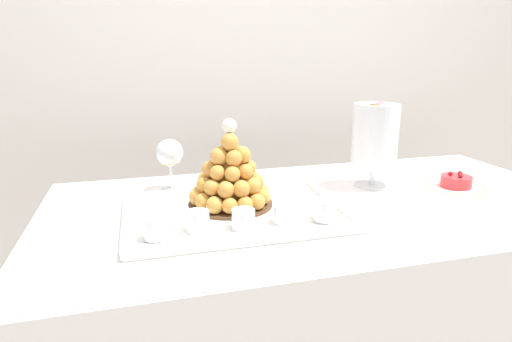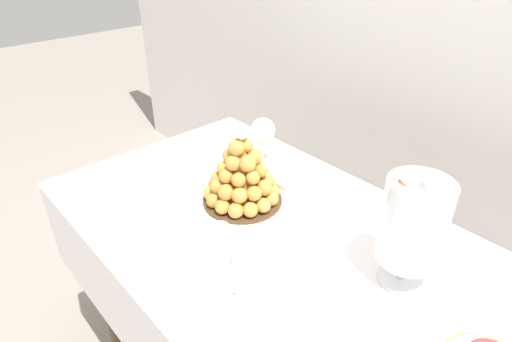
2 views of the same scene
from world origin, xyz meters
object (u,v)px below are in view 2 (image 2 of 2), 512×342
(macaron_goblet, at_px, (413,223))
(dessert_cup_right, at_px, (244,256))
(dessert_cup_left, at_px, (154,186))
(dessert_cup_centre, at_px, (194,217))
(croquembouche, at_px, (242,175))
(creme_brulee_ramekin, at_px, (191,182))
(dessert_cup_mid_left, at_px, (177,198))
(serving_tray, at_px, (225,210))
(dessert_cup_mid_right, at_px, (220,234))
(wine_glass, at_px, (263,132))

(macaron_goblet, bearing_deg, dessert_cup_right, -138.05)
(dessert_cup_left, height_order, dessert_cup_centre, dessert_cup_left)
(dessert_cup_centre, height_order, dessert_cup_right, dessert_cup_right)
(dessert_cup_right, relative_size, macaron_goblet, 0.21)
(croquembouche, distance_m, creme_brulee_ramekin, 0.19)
(dessert_cup_mid_left, bearing_deg, serving_tray, 38.83)
(dessert_cup_mid_right, height_order, macaron_goblet, macaron_goblet)
(dessert_cup_mid_left, bearing_deg, macaron_goblet, 21.39)
(dessert_cup_mid_left, height_order, macaron_goblet, macaron_goblet)
(serving_tray, bearing_deg, macaron_goblet, 16.58)
(croquembouche, distance_m, macaron_goblet, 0.49)
(dessert_cup_centre, height_order, creme_brulee_ramekin, dessert_cup_centre)
(creme_brulee_ramekin, distance_m, macaron_goblet, 0.67)
(croquembouche, relative_size, dessert_cup_mid_left, 4.29)
(dessert_cup_mid_left, relative_size, wine_glass, 0.35)
(dessert_cup_mid_left, distance_m, creme_brulee_ramekin, 0.10)
(serving_tray, relative_size, dessert_cup_mid_right, 10.93)
(croquembouche, distance_m, dessert_cup_left, 0.28)
(dessert_cup_right, xyz_separation_m, wine_glass, (-0.35, 0.38, 0.08))
(serving_tray, relative_size, creme_brulee_ramekin, 6.02)
(dessert_cup_mid_right, distance_m, creme_brulee_ramekin, 0.28)
(croquembouche, xyz_separation_m, dessert_cup_mid_left, (-0.11, -0.15, -0.06))
(serving_tray, distance_m, creme_brulee_ramekin, 0.17)
(creme_brulee_ramekin, distance_m, wine_glass, 0.29)
(macaron_goblet, bearing_deg, croquembouche, -170.72)
(dessert_cup_centre, height_order, dessert_cup_mid_right, dessert_cup_centre)
(croquembouche, distance_m, dessert_cup_mid_left, 0.20)
(dessert_cup_mid_left, height_order, dessert_cup_right, dessert_cup_right)
(dessert_cup_mid_left, xyz_separation_m, wine_glass, (-0.03, 0.36, 0.08))
(dessert_cup_centre, bearing_deg, croquembouche, 88.94)
(dessert_cup_mid_right, relative_size, creme_brulee_ramekin, 0.55)
(creme_brulee_ramekin, height_order, wine_glass, wine_glass)
(serving_tray, distance_m, dessert_cup_centre, 0.10)
(dessert_cup_mid_left, relative_size, dessert_cup_right, 0.97)
(dessert_cup_left, bearing_deg, macaron_goblet, 19.78)
(dessert_cup_centre, distance_m, dessert_cup_mid_right, 0.10)
(dessert_cup_left, xyz_separation_m, wine_glass, (0.07, 0.38, 0.08))
(croquembouche, bearing_deg, dessert_cup_centre, -91.06)
(wine_glass, bearing_deg, creme_brulee_ramekin, -94.77)
(serving_tray, distance_m, macaron_goblet, 0.52)
(dessert_cup_centre, bearing_deg, dessert_cup_left, -179.24)
(dessert_cup_right, bearing_deg, dessert_cup_centre, 179.82)
(serving_tray, height_order, wine_glass, wine_glass)
(serving_tray, xyz_separation_m, dessert_cup_right, (0.21, -0.10, 0.03))
(croquembouche, distance_m, dessert_cup_centre, 0.18)
(dessert_cup_centre, relative_size, dessert_cup_mid_right, 1.08)
(croquembouche, height_order, macaron_goblet, macaron_goblet)
(dessert_cup_centre, bearing_deg, dessert_cup_right, -0.18)
(creme_brulee_ramekin, bearing_deg, dessert_cup_right, -15.28)
(dessert_cup_left, bearing_deg, dessert_cup_mid_right, 1.96)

